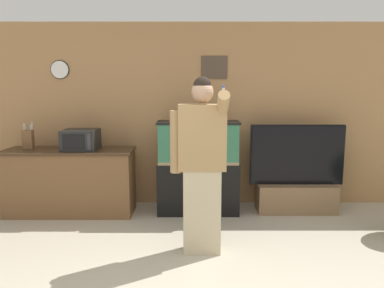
% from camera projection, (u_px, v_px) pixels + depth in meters
% --- Properties ---
extents(wall_back_paneled, '(10.00, 0.08, 2.60)m').
position_uv_depth(wall_back_paneled, '(185.00, 115.00, 5.40)').
color(wall_back_paneled, '#A87A4C').
rests_on(wall_back_paneled, ground_plane).
extents(counter_island, '(1.72, 0.59, 0.88)m').
position_uv_depth(counter_island, '(71.00, 181.00, 5.05)').
color(counter_island, brown).
rests_on(counter_island, ground_plane).
extents(microwave, '(0.45, 0.40, 0.27)m').
position_uv_depth(microwave, '(81.00, 140.00, 4.94)').
color(microwave, black).
rests_on(microwave, counter_island).
extents(knife_block, '(0.13, 0.10, 0.36)m').
position_uv_depth(knife_block, '(28.00, 139.00, 5.00)').
color(knife_block, brown).
rests_on(knife_block, counter_island).
extents(aquarium_on_stand, '(1.09, 0.42, 1.26)m').
position_uv_depth(aquarium_on_stand, '(198.00, 168.00, 5.05)').
color(aquarium_on_stand, black).
rests_on(aquarium_on_stand, ground_plane).
extents(tv_on_stand, '(1.29, 0.40, 1.20)m').
position_uv_depth(tv_on_stand, '(296.00, 187.00, 5.14)').
color(tv_on_stand, brown).
rests_on(tv_on_stand, ground_plane).
extents(person_standing, '(0.57, 0.43, 1.81)m').
position_uv_depth(person_standing, '(201.00, 163.00, 3.79)').
color(person_standing, '#BCAD89').
rests_on(person_standing, ground_plane).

